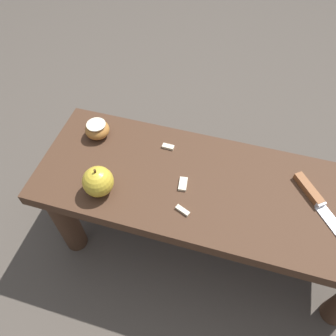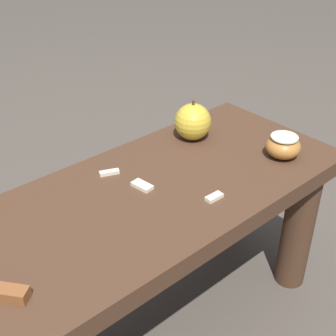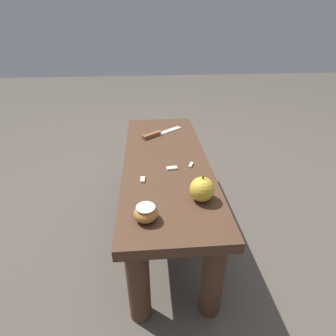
% 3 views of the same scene
% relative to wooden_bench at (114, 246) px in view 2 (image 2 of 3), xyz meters
% --- Properties ---
extents(wooden_bench, '(1.04, 0.37, 0.39)m').
position_rel_wooden_bench_xyz_m(wooden_bench, '(0.00, 0.00, 0.00)').
color(wooden_bench, '#472D1E').
rests_on(wooden_bench, ground_plane).
extents(apple_whole, '(0.09, 0.09, 0.10)m').
position_rel_wooden_bench_xyz_m(apple_whole, '(0.31, 0.10, 0.13)').
color(apple_whole, gold).
rests_on(apple_whole, wooden_bench).
extents(apple_cut, '(0.08, 0.08, 0.05)m').
position_rel_wooden_bench_xyz_m(apple_cut, '(0.40, -0.09, 0.11)').
color(apple_cut, '#B27233').
rests_on(apple_cut, wooden_bench).
extents(apple_slice_near_knife, '(0.04, 0.03, 0.01)m').
position_rel_wooden_bench_xyz_m(apple_slice_near_knife, '(0.07, 0.10, 0.09)').
color(apple_slice_near_knife, beige).
rests_on(apple_slice_near_knife, wooden_bench).
extents(apple_slice_center, '(0.03, 0.05, 0.01)m').
position_rel_wooden_bench_xyz_m(apple_slice_center, '(0.09, 0.02, 0.09)').
color(apple_slice_center, beige).
rests_on(apple_slice_center, wooden_bench).
extents(apple_slice_near_bowl, '(0.04, 0.02, 0.01)m').
position_rel_wooden_bench_xyz_m(apple_slice_near_bowl, '(0.17, -0.10, 0.09)').
color(apple_slice_near_bowl, beige).
rests_on(apple_slice_near_bowl, wooden_bench).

